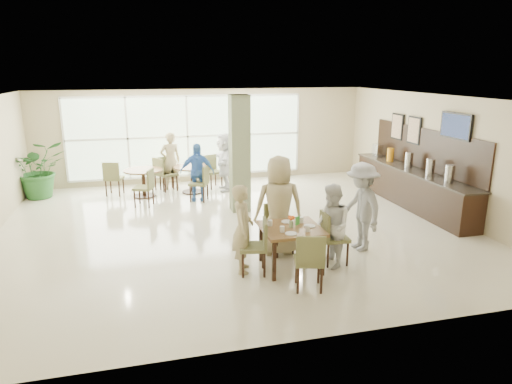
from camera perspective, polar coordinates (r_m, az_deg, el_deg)
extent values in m
plane|color=beige|center=(10.12, -2.77, -4.37)|extent=(10.00, 10.00, 0.00)
plane|color=white|center=(9.55, -2.99, 11.67)|extent=(10.00, 10.00, 0.00)
plane|color=#BDAE88|center=(14.12, -6.53, 7.01)|extent=(10.00, 0.00, 10.00)
plane|color=#BDAE88|center=(5.56, 6.39, -5.78)|extent=(10.00, 0.00, 10.00)
plane|color=#BDAE88|center=(11.77, 21.81, 4.40)|extent=(0.00, 9.00, 9.00)
plane|color=silver|center=(14.03, -8.55, 6.89)|extent=(7.00, 0.00, 7.00)
cube|color=#65724F|center=(10.97, -2.07, 4.76)|extent=(0.45, 0.45, 2.80)
cube|color=brown|center=(7.87, 4.41, -4.58)|extent=(1.01, 1.01, 0.05)
cube|color=black|center=(7.52, 2.28, -8.62)|extent=(0.06, 0.06, 0.70)
cube|color=black|center=(7.78, 8.36, -7.91)|extent=(0.06, 0.06, 0.70)
cube|color=black|center=(8.27, 0.60, -6.32)|extent=(0.06, 0.06, 0.70)
cube|color=black|center=(8.52, 6.18, -5.77)|extent=(0.06, 0.06, 0.70)
cylinder|color=brown|center=(12.68, -13.96, 2.66)|extent=(1.04, 1.04, 0.04)
cylinder|color=black|center=(12.77, -13.85, 1.02)|extent=(0.10, 0.10, 0.71)
cylinder|color=black|center=(12.85, -13.75, -0.45)|extent=(0.60, 0.60, 0.03)
cylinder|color=brown|center=(12.86, -8.01, 3.12)|extent=(1.02, 1.02, 0.04)
cylinder|color=black|center=(12.94, -7.95, 1.50)|extent=(0.10, 0.10, 0.71)
cylinder|color=black|center=(13.02, -7.89, 0.05)|extent=(0.60, 0.60, 0.03)
cylinder|color=white|center=(7.61, 3.28, -4.67)|extent=(0.08, 0.08, 0.10)
cylinder|color=white|center=(8.10, 5.69, -3.48)|extent=(0.08, 0.08, 0.10)
cylinder|color=white|center=(7.90, 1.77, -3.89)|extent=(0.08, 0.08, 0.10)
cylinder|color=white|center=(7.68, 6.48, -4.56)|extent=(0.08, 0.08, 0.10)
cylinder|color=white|center=(7.55, 4.40, -5.20)|extent=(0.20, 0.20, 0.01)
cylinder|color=white|center=(8.12, 3.91, -3.71)|extent=(0.20, 0.20, 0.01)
cylinder|color=white|center=(7.93, 6.71, -4.24)|extent=(0.20, 0.20, 0.01)
cylinder|color=#99B27F|center=(7.85, 4.42, -4.00)|extent=(0.07, 0.07, 0.12)
sphere|color=#FF5C15|center=(7.82, 4.65, -3.22)|extent=(0.07, 0.07, 0.07)
sphere|color=#FF5C15|center=(7.83, 4.27, -3.18)|extent=(0.07, 0.07, 0.07)
sphere|color=#FF5C15|center=(7.78, 4.40, -3.30)|extent=(0.07, 0.07, 0.07)
cube|color=green|center=(7.98, 5.22, -3.57)|extent=(0.09, 0.07, 0.15)
cube|color=black|center=(12.18, 18.80, 0.43)|extent=(0.60, 4.60, 0.90)
cube|color=black|center=(12.08, 18.99, 2.59)|extent=(0.64, 4.70, 0.04)
cube|color=black|center=(12.14, 20.35, 5.08)|extent=(0.04, 4.60, 1.00)
cylinder|color=silver|center=(10.92, 23.03, 2.11)|extent=(0.20, 0.20, 0.40)
cylinder|color=silver|center=(11.47, 20.96, 2.90)|extent=(0.20, 0.20, 0.40)
cylinder|color=silver|center=(12.20, 18.57, 3.80)|extent=(0.20, 0.20, 0.40)
cylinder|color=orange|center=(12.96, 16.44, 4.50)|extent=(0.18, 0.18, 0.36)
cube|color=silver|center=(13.55, 14.96, 5.06)|extent=(0.18, 0.30, 0.36)
cube|color=black|center=(11.15, 23.72, 7.57)|extent=(0.06, 1.00, 0.58)
cube|color=#7F99CC|center=(11.14, 23.62, 7.58)|extent=(0.01, 0.92, 0.50)
cube|color=black|center=(12.49, 19.16, 7.30)|extent=(0.04, 0.55, 0.70)
cube|color=brown|center=(12.47, 19.06, 7.30)|extent=(0.01, 0.47, 0.62)
cube|color=black|center=(13.16, 17.26, 7.82)|extent=(0.04, 0.55, 0.70)
cube|color=brown|center=(13.14, 17.17, 7.82)|extent=(0.01, 0.47, 0.62)
imported|color=#255D26|center=(13.55, -25.52, 2.57)|extent=(1.77, 1.77, 1.54)
imported|color=tan|center=(7.73, -1.68, -4.60)|extent=(0.47, 0.62, 1.53)
imported|color=tan|center=(8.43, 2.87, -1.70)|extent=(0.96, 0.59, 1.87)
imported|color=white|center=(8.02, 9.44, -4.24)|extent=(0.57, 0.73, 1.48)
imported|color=#959497|center=(8.86, 13.03, -1.81)|extent=(0.72, 1.15, 1.70)
imported|color=#437ACA|center=(12.05, -7.38, 2.48)|extent=(0.97, 0.67, 1.52)
imported|color=white|center=(12.99, -3.94, 3.77)|extent=(0.80, 1.58, 1.64)
imported|color=tan|center=(13.31, -10.64, 3.84)|extent=(0.67, 0.51, 1.65)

